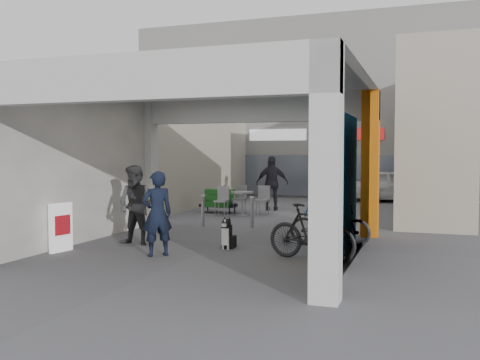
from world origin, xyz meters
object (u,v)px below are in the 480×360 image
at_px(border_collie, 228,236).
at_px(man_back_turned, 136,205).
at_px(cafe_set, 241,204).
at_px(bicycle_rear, 311,232).
at_px(produce_stand, 218,203).
at_px(man_crates, 272,183).
at_px(man_with_dog, 157,214).
at_px(man_elderly, 324,202).
at_px(bicycle_front, 330,224).
at_px(white_van, 397,186).

xyz_separation_m(border_collie, man_back_turned, (-2.05, -0.24, 0.61)).
distance_m(cafe_set, bicycle_rear, 7.48).
xyz_separation_m(produce_stand, man_crates, (1.53, 1.24, 0.64)).
xyz_separation_m(man_with_dog, man_elderly, (2.77, 2.75, 0.07)).
height_order(border_collie, bicycle_front, bicycle_front).
bearing_deg(man_back_turned, border_collie, 10.69).
bearing_deg(man_with_dog, man_elderly, -178.76).
height_order(produce_stand, white_van, white_van).
relative_size(bicycle_front, bicycle_rear, 0.99).
distance_m(cafe_set, white_van, 7.76).
bearing_deg(man_back_turned, man_with_dog, -39.26).
bearing_deg(bicycle_rear, man_crates, 34.75).
height_order(man_elderly, bicycle_rear, man_elderly).
bearing_deg(cafe_set, man_elderly, -51.39).
relative_size(man_back_turned, white_van, 0.45).
height_order(man_back_turned, man_crates, man_crates).
height_order(man_crates, white_van, man_crates).
relative_size(man_crates, bicycle_front, 1.08).
height_order(man_back_turned, bicycle_rear, man_back_turned).
bearing_deg(border_collie, cafe_set, 101.78).
relative_size(man_elderly, white_van, 0.46).
distance_m(man_elderly, bicycle_rear, 2.22).
bearing_deg(man_elderly, cafe_set, 145.30).
bearing_deg(white_van, cafe_set, 136.83).
relative_size(border_collie, bicycle_front, 0.39).
xyz_separation_m(bicycle_front, white_van, (0.88, 11.02, 0.20)).
height_order(produce_stand, border_collie, produce_stand).
height_order(man_elderly, bicycle_front, man_elderly).
relative_size(produce_stand, bicycle_front, 0.67).
xyz_separation_m(man_with_dog, white_van, (3.85, 13.37, -0.17)).
xyz_separation_m(cafe_set, man_back_turned, (-0.33, -6.11, 0.54)).
relative_size(man_back_turned, bicycle_rear, 0.99).
relative_size(man_with_dog, man_crates, 0.88).
xyz_separation_m(cafe_set, man_with_dog, (0.70, -7.09, 0.50)).
xyz_separation_m(produce_stand, bicycle_front, (4.61, -5.06, 0.15)).
distance_m(produce_stand, border_collie, 6.73).
xyz_separation_m(man_back_turned, man_elderly, (3.81, 1.77, 0.03)).
relative_size(cafe_set, bicycle_rear, 0.87).
xyz_separation_m(man_with_dog, bicycle_front, (2.98, 2.35, -0.37)).
xyz_separation_m(man_crates, bicycle_rear, (3.04, -8.08, -0.42)).
bearing_deg(man_crates, man_elderly, 102.14).
height_order(man_back_turned, man_elderly, man_elderly).
bearing_deg(bicycle_rear, man_with_dog, 115.00).
bearing_deg(cafe_set, man_back_turned, -93.13).
relative_size(man_with_dog, bicycle_front, 0.95).
relative_size(border_collie, man_elderly, 0.37).
bearing_deg(man_with_dog, bicycle_rear, 147.34).
height_order(produce_stand, bicycle_rear, bicycle_rear).
relative_size(border_collie, bicycle_rear, 0.38).
relative_size(produce_stand, man_elderly, 0.66).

